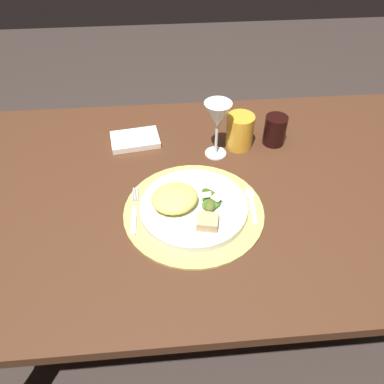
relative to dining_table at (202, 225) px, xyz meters
name	(u,v)px	position (x,y,z in m)	size (l,w,h in m)	color
ground_plane	(199,320)	(0.00, 0.00, -0.56)	(6.00, 6.00, 0.00)	#342A26
dining_table	(202,225)	(0.00, 0.00, 0.00)	(1.47, 0.83, 0.71)	#472818
placemat	(194,211)	(-0.03, -0.09, 0.15)	(0.34, 0.34, 0.01)	tan
dinner_plate	(194,208)	(-0.03, -0.09, 0.17)	(0.26, 0.26, 0.02)	silver
pasta_serving	(175,198)	(-0.08, -0.08, 0.20)	(0.11, 0.10, 0.04)	#E0C95E
salad_greens	(211,201)	(0.01, -0.09, 0.19)	(0.06, 0.09, 0.02)	#345915
bread_piece	(208,222)	(-0.01, -0.15, 0.19)	(0.05, 0.04, 0.02)	tan
fork	(134,212)	(-0.17, -0.08, 0.16)	(0.02, 0.15, 0.00)	silver
spoon	(251,200)	(0.11, -0.06, 0.16)	(0.02, 0.12, 0.01)	silver
napkin	(135,140)	(-0.18, 0.21, 0.16)	(0.14, 0.09, 0.02)	white
wine_glass	(217,118)	(0.05, 0.14, 0.27)	(0.07, 0.07, 0.17)	silver
amber_tumbler	(240,131)	(0.12, 0.17, 0.20)	(0.08, 0.08, 0.10)	gold
dark_tumbler	(275,130)	(0.23, 0.17, 0.19)	(0.06, 0.06, 0.09)	black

